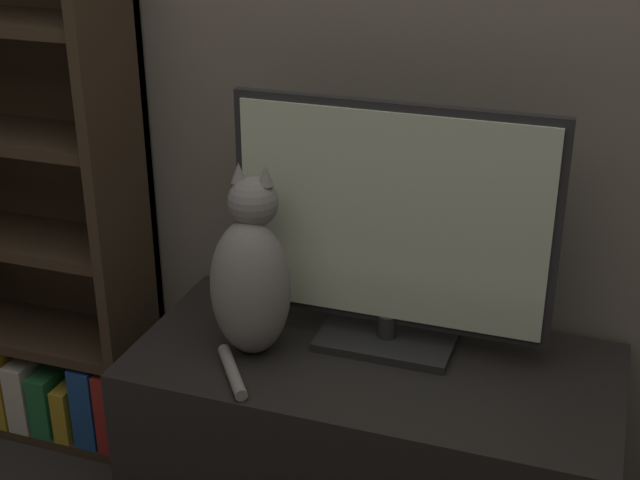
{
  "coord_description": "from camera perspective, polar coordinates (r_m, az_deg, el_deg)",
  "views": [
    {
      "loc": [
        0.46,
        -0.78,
        1.59
      ],
      "look_at": [
        -0.13,
        0.93,
        0.78
      ],
      "focal_mm": 50.0,
      "sensor_mm": 36.0,
      "label": 1
    }
  ],
  "objects": [
    {
      "name": "tv",
      "position": [
        2.0,
        4.55,
        0.69
      ],
      "size": [
        0.74,
        0.19,
        0.58
      ],
      "color": "black",
      "rests_on": "tv_stand"
    },
    {
      "name": "bookshelf",
      "position": [
        2.55,
        -17.4,
        1.01
      ],
      "size": [
        0.6,
        0.28,
        1.5
      ],
      "color": "#3D2D1E",
      "rests_on": "ground_plane"
    },
    {
      "name": "tv_stand",
      "position": [
        2.21,
        3.28,
        -13.22
      ],
      "size": [
        1.11,
        0.53,
        0.5
      ],
      "color": "black",
      "rests_on": "ground_plane"
    },
    {
      "name": "cat",
      "position": [
        2.02,
        -4.42,
        -2.42
      ],
      "size": [
        0.19,
        0.3,
        0.45
      ],
      "rotation": [
        0.0,
        0.0,
        0.03
      ],
      "color": "gray",
      "rests_on": "tv_stand"
    }
  ]
}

